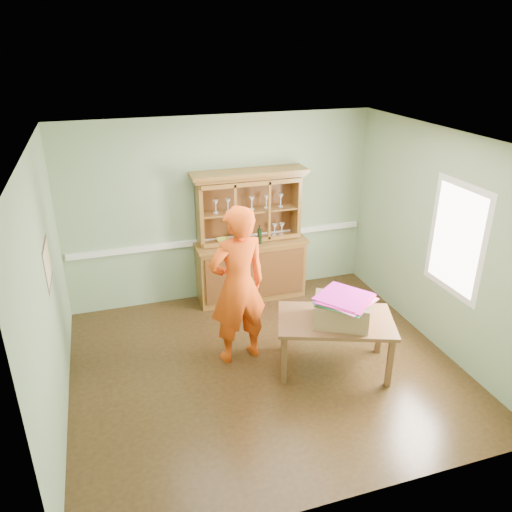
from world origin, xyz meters
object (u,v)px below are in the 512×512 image
object	(u,v)px
cardboard_box	(341,311)
person	(238,286)
dining_table	(335,325)
china_hutch	(250,254)

from	to	relation	value
cardboard_box	person	distance (m)	1.22
dining_table	cardboard_box	bearing A→B (deg)	-52.78
cardboard_box	person	size ratio (longest dim) A/B	0.31
dining_table	cardboard_box	size ratio (longest dim) A/B	2.50
cardboard_box	person	xyz separation A→B (m)	(-1.04, 0.61, 0.18)
cardboard_box	person	world-z (taller)	person
cardboard_box	china_hutch	bearing A→B (deg)	101.81
china_hutch	person	distance (m)	1.63
china_hutch	cardboard_box	world-z (taller)	china_hutch
dining_table	cardboard_box	xyz separation A→B (m)	(0.02, -0.07, 0.22)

